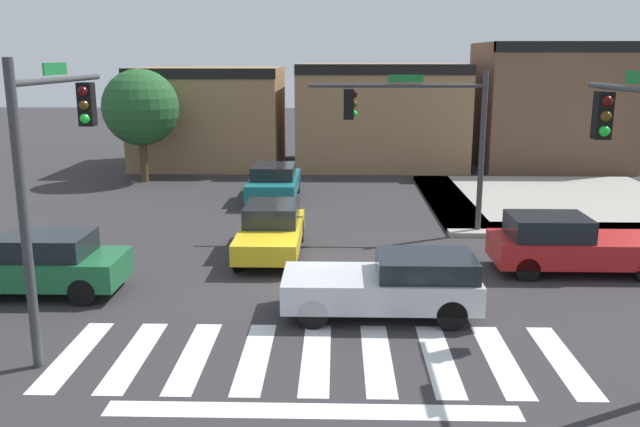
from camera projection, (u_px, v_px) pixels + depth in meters
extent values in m
plane|color=#302D30|center=(321.00, 282.00, 17.32)|extent=(120.00, 120.00, 0.00)
cube|color=silver|center=(74.00, 355.00, 13.05)|extent=(0.54, 3.18, 0.01)
cube|color=silver|center=(134.00, 355.00, 13.02)|extent=(0.54, 3.18, 0.01)
cube|color=silver|center=(194.00, 356.00, 12.99)|extent=(0.54, 3.18, 0.01)
cube|color=silver|center=(255.00, 357.00, 12.96)|extent=(0.54, 3.18, 0.01)
cube|color=silver|center=(316.00, 358.00, 12.94)|extent=(0.54, 3.18, 0.01)
cube|color=silver|center=(377.00, 358.00, 12.91)|extent=(0.54, 3.18, 0.01)
cube|color=silver|center=(439.00, 359.00, 12.88)|extent=(0.54, 3.18, 0.01)
cube|color=silver|center=(501.00, 360.00, 12.85)|extent=(0.54, 3.18, 0.01)
cube|color=silver|center=(563.00, 360.00, 12.82)|extent=(0.54, 3.18, 0.01)
cube|color=white|center=(312.00, 411.00, 10.99)|extent=(6.80, 0.50, 0.01)
cube|color=#9E998E|center=(599.00, 230.00, 22.14)|extent=(10.00, 1.60, 0.15)
cube|color=#9E998E|center=(447.00, 199.00, 26.92)|extent=(1.60, 10.00, 0.15)
cube|color=#9E998E|center=(553.00, 200.00, 26.81)|extent=(10.00, 10.00, 0.15)
cube|color=#93704C|center=(211.00, 117.00, 35.56)|extent=(7.40, 6.34, 5.09)
cube|color=black|center=(198.00, 74.00, 32.15)|extent=(7.40, 0.50, 0.50)
cube|color=#93704C|center=(380.00, 115.00, 35.46)|extent=(8.53, 6.64, 5.28)
cube|color=black|center=(385.00, 70.00, 31.88)|extent=(8.53, 0.50, 0.50)
cube|color=brown|center=(549.00, 105.00, 34.89)|extent=(7.25, 6.15, 6.34)
cube|color=black|center=(573.00, 47.00, 31.42)|extent=(7.25, 0.50, 0.50)
cylinder|color=#383A3D|center=(633.00, 90.00, 12.18)|extent=(0.12, 4.17, 0.12)
cube|color=black|center=(603.00, 115.00, 13.56)|extent=(0.32, 0.32, 0.95)
sphere|color=#470A0A|center=(607.00, 101.00, 13.33)|extent=(0.22, 0.22, 0.22)
sphere|color=#4C330C|center=(606.00, 116.00, 13.40)|extent=(0.22, 0.22, 0.22)
sphere|color=#1ED833|center=(604.00, 131.00, 13.47)|extent=(0.22, 0.22, 0.22)
cube|color=#197233|center=(639.00, 78.00, 11.93)|extent=(0.03, 1.10, 0.24)
cylinder|color=#383A3D|center=(24.00, 220.00, 11.94)|extent=(0.18, 0.18, 5.63)
cylinder|color=#383A3D|center=(60.00, 80.00, 13.48)|extent=(0.12, 4.26, 0.12)
cube|color=black|center=(87.00, 104.00, 14.90)|extent=(0.32, 0.32, 0.95)
sphere|color=#470A0A|center=(83.00, 91.00, 14.67)|extent=(0.22, 0.22, 0.22)
sphere|color=#4C330C|center=(84.00, 105.00, 14.73)|extent=(0.22, 0.22, 0.22)
sphere|color=#1ED833|center=(85.00, 118.00, 14.80)|extent=(0.22, 0.22, 0.22)
cube|color=#197233|center=(55.00, 69.00, 13.22)|extent=(0.03, 1.10, 0.24)
cylinder|color=#383A3D|center=(482.00, 154.00, 21.42)|extent=(0.18, 0.18, 5.22)
cylinder|color=#383A3D|center=(397.00, 86.00, 21.00)|extent=(5.51, 0.12, 0.12)
cube|color=black|center=(349.00, 104.00, 21.17)|extent=(0.32, 0.32, 0.95)
sphere|color=#470A0A|center=(354.00, 95.00, 21.10)|extent=(0.22, 0.22, 0.22)
sphere|color=#4C330C|center=(354.00, 104.00, 21.17)|extent=(0.22, 0.22, 0.22)
sphere|color=#1ED833|center=(354.00, 114.00, 21.23)|extent=(0.22, 0.22, 0.22)
cube|color=#197233|center=(406.00, 79.00, 20.95)|extent=(1.10, 0.03, 0.24)
cube|color=gold|center=(271.00, 235.00, 19.51)|extent=(1.72, 4.41, 0.55)
cube|color=black|center=(272.00, 213.00, 19.74)|extent=(1.52, 1.97, 0.58)
cylinder|color=black|center=(294.00, 258.00, 18.09)|extent=(0.22, 0.71, 0.71)
cylinder|color=black|center=(238.00, 258.00, 18.13)|extent=(0.22, 0.71, 0.71)
cylinder|color=black|center=(300.00, 230.00, 21.01)|extent=(0.22, 0.71, 0.71)
cylinder|color=black|center=(252.00, 230.00, 21.05)|extent=(0.22, 0.71, 0.71)
cube|color=#B7BABF|center=(380.00, 288.00, 14.97)|extent=(4.30, 1.85, 0.64)
cube|color=black|center=(426.00, 265.00, 14.82)|extent=(2.14, 1.62, 0.45)
cylinder|color=black|center=(313.00, 313.00, 14.28)|extent=(0.66, 0.22, 0.66)
cylinder|color=black|center=(315.00, 288.00, 15.86)|extent=(0.66, 0.22, 0.66)
cylinder|color=black|center=(451.00, 315.00, 14.21)|extent=(0.66, 0.22, 0.66)
cylinder|color=black|center=(440.00, 289.00, 15.79)|extent=(0.66, 0.22, 0.66)
cube|color=#1E6638|center=(32.00, 268.00, 16.33)|extent=(4.40, 1.79, 0.67)
cube|color=black|center=(46.00, 245.00, 16.18)|extent=(2.06, 1.57, 0.53)
cylinder|color=black|center=(83.00, 292.00, 15.60)|extent=(0.65, 0.22, 0.65)
cylinder|color=black|center=(105.00, 271.00, 17.12)|extent=(0.65, 0.22, 0.65)
cube|color=red|center=(577.00, 249.00, 17.99)|extent=(4.47, 1.85, 0.67)
cube|color=black|center=(548.00, 226.00, 17.87)|extent=(2.03, 1.62, 0.58)
cylinder|color=black|center=(621.00, 252.00, 18.81)|extent=(0.63, 0.22, 0.63)
cylinder|color=black|center=(511.00, 251.00, 18.89)|extent=(0.63, 0.22, 0.63)
cylinder|color=black|center=(527.00, 269.00, 17.30)|extent=(0.63, 0.22, 0.63)
cube|color=#196B70|center=(274.00, 185.00, 27.06)|extent=(1.88, 4.40, 0.63)
cube|color=black|center=(273.00, 171.00, 26.75)|extent=(1.65, 2.07, 0.52)
cylinder|color=black|center=(292.00, 199.00, 25.65)|extent=(0.22, 0.68, 0.68)
cylinder|color=black|center=(249.00, 199.00, 25.69)|extent=(0.22, 0.68, 0.68)
cylinder|color=black|center=(297.00, 185.00, 28.56)|extent=(0.22, 0.68, 0.68)
cylinder|color=black|center=(258.00, 184.00, 28.60)|extent=(0.22, 0.68, 0.68)
cylinder|color=#4C3823|center=(143.00, 151.00, 30.84)|extent=(0.36, 0.36, 2.80)
sphere|color=#235628|center=(140.00, 107.00, 30.39)|extent=(3.44, 3.44, 3.44)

